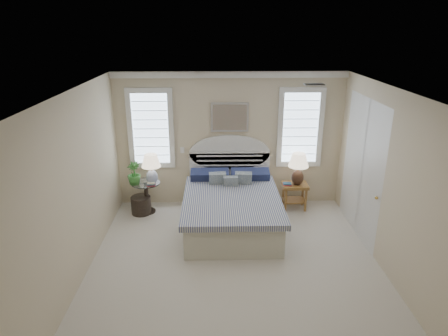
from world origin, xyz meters
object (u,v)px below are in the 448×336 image
(lamp_right, at_px, (298,165))
(floor_pot, at_px, (141,205))
(bed, at_px, (231,206))
(nightstand_right, at_px, (295,191))
(lamp_left, at_px, (151,166))
(side_table_left, at_px, (146,194))

(lamp_right, bearing_deg, floor_pot, -177.35)
(lamp_right, bearing_deg, bed, -153.10)
(nightstand_right, xyz_separation_m, lamp_left, (-2.81, -0.15, 0.61))
(lamp_right, bearing_deg, nightstand_right, 159.54)
(side_table_left, xyz_separation_m, nightstand_right, (2.95, 0.10, -0.00))
(side_table_left, distance_m, floor_pot, 0.24)
(lamp_right, bearing_deg, lamp_left, -177.29)
(side_table_left, relative_size, nightstand_right, 1.19)
(bed, bearing_deg, floor_pot, 163.07)
(side_table_left, distance_m, lamp_left, 0.63)
(floor_pot, height_order, lamp_right, lamp_right)
(floor_pot, relative_size, lamp_left, 0.65)
(bed, relative_size, lamp_left, 3.80)
(side_table_left, bearing_deg, lamp_right, 1.65)
(nightstand_right, bearing_deg, lamp_right, -20.46)
(bed, height_order, side_table_left, bed)
(side_table_left, xyz_separation_m, floor_pot, (-0.11, -0.06, -0.21))
(bed, distance_m, lamp_right, 1.59)
(nightstand_right, xyz_separation_m, lamp_right, (0.04, -0.01, 0.54))
(side_table_left, bearing_deg, lamp_left, -19.12)
(nightstand_right, relative_size, lamp_left, 0.89)
(nightstand_right, height_order, lamp_right, lamp_right)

